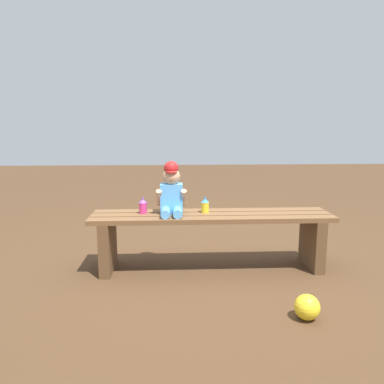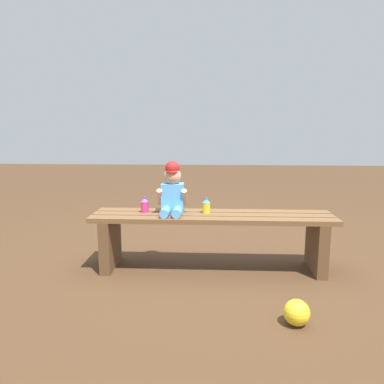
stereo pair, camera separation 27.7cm
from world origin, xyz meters
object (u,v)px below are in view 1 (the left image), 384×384
at_px(child_figure, 171,191).
at_px(sippy_cup_left, 143,206).
at_px(park_bench, 211,230).
at_px(toy_ball, 307,307).
at_px(sippy_cup_right, 205,205).

bearing_deg(child_figure, sippy_cup_left, 174.17).
bearing_deg(sippy_cup_left, child_figure, -5.83).
xyz_separation_m(park_bench, toy_ball, (0.47, -0.82, -0.24)).
height_order(sippy_cup_left, sippy_cup_right, same).
relative_size(child_figure, toy_ball, 2.72).
height_order(child_figure, sippy_cup_right, child_figure).
xyz_separation_m(sippy_cup_left, toy_ball, (1.00, -0.86, -0.42)).
relative_size(park_bench, sippy_cup_right, 14.88).
relative_size(sippy_cup_left, sippy_cup_right, 1.00).
bearing_deg(sippy_cup_right, park_bench, -39.24).
relative_size(child_figure, sippy_cup_left, 3.26).
bearing_deg(toy_ball, sippy_cup_right, 121.34).
height_order(child_figure, sippy_cup_left, child_figure).
relative_size(sippy_cup_left, toy_ball, 0.83).
distance_m(child_figure, toy_ball, 1.27).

